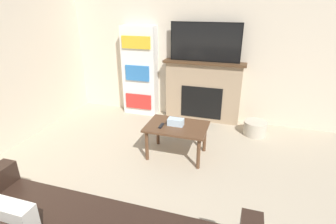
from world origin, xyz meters
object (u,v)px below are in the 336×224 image
object	(u,v)px
coffee_table	(177,130)
storage_basket	(255,128)
bookshelf	(140,72)
fireplace	(203,91)
tv	(205,42)

from	to	relation	value
coffee_table	storage_basket	size ratio (longest dim) A/B	2.25
coffee_table	storage_basket	xyz separation A→B (m)	(1.10, 1.02, -0.29)
bookshelf	storage_basket	bearing A→B (deg)	-8.92
coffee_table	bookshelf	size ratio (longest dim) A/B	0.50
fireplace	storage_basket	xyz separation A→B (m)	(0.98, -0.37, -0.44)
bookshelf	storage_basket	world-z (taller)	bookshelf
tv	storage_basket	distance (m)	1.69
coffee_table	storage_basket	world-z (taller)	coffee_table
fireplace	tv	world-z (taller)	tv
bookshelf	storage_basket	size ratio (longest dim) A/B	4.47
fireplace	coffee_table	bearing A→B (deg)	-94.64
tv	storage_basket	xyz separation A→B (m)	(0.98, -0.35, -1.33)
tv	coffee_table	size ratio (longest dim) A/B	1.44
tv	coffee_table	xyz separation A→B (m)	(-0.11, -1.37, -1.04)
fireplace	bookshelf	xyz separation A→B (m)	(-1.23, -0.02, 0.29)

